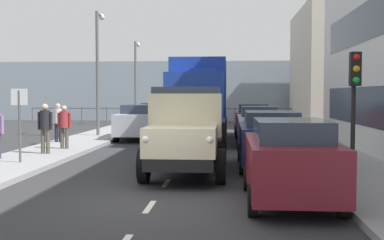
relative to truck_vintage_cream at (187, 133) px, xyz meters
The scene contains 23 objects.
ground_plane 6.14m from the truck_vintage_cream, 86.19° to the right, with size 80.00×80.00×0.00m, color #2D2D30.
sidewalk_left 7.69m from the truck_vintage_cream, 127.79° to the right, with size 2.62×38.90×0.15m, color gray.
sidewalk_right 8.21m from the truck_vintage_cream, 47.73° to the right, with size 2.62×38.90×0.15m, color gray.
road_centreline_markings 5.40m from the truck_vintage_cream, 85.64° to the right, with size 0.12×34.92×0.01m.
building_far_block 23.81m from the truck_vintage_cream, 114.87° to the right, with size 7.93×10.40×8.05m.
sea_horizon 28.50m from the truck_vintage_cream, 89.19° to the right, with size 80.00×0.80×5.00m, color #84939E.
seawall_railing 24.87m from the truck_vintage_cream, 89.08° to the right, with size 28.08×0.08×1.20m.
truck_vintage_cream is the anchor object (origin of this frame).
lorry_cargo_blue 10.07m from the truck_vintage_cream, 88.61° to the right, with size 2.58×8.20×3.87m.
car_maroon_kerbside_near 4.15m from the truck_vintage_cream, 125.57° to the left, with size 1.79×4.02×1.72m.
car_navy_kerbside_1 2.88m from the truck_vintage_cream, 147.19° to the right, with size 1.91×4.35×1.72m.
car_white_kerbside_2 8.17m from the truck_vintage_cream, 107.14° to the right, with size 1.83×3.83×1.72m.
car_red_kerbside_3 13.09m from the truck_vintage_cream, 100.60° to the right, with size 1.88×4.21×1.72m.
car_silver_oppositeside_0 10.92m from the truck_vintage_cream, 72.90° to the right, with size 1.88×4.11×1.72m.
car_grey_oppositeside_1 16.36m from the truck_vintage_cream, 78.69° to the right, with size 1.92×4.06×1.72m.
car_black_oppositeside_2 21.56m from the truck_vintage_cream, 81.44° to the right, with size 1.85×4.51×1.72m.
pedestrian_couple_b 6.27m from the truck_vintage_cream, 32.82° to the right, with size 0.53×0.34×1.75m.
pedestrian_with_bag 7.16m from the truck_vintage_cream, 44.30° to the right, with size 0.53×0.34×1.65m.
pedestrian_couple_a 9.84m from the truck_vintage_cream, 50.42° to the right, with size 0.53×0.34×1.68m.
traffic_light_near 4.68m from the truck_vintage_cream, behind, with size 0.28×0.41×3.20m.
lamp_post_promenade 12.97m from the truck_vintage_cream, 64.37° to the right, with size 0.32×1.14×6.27m.
lamp_post_far 21.86m from the truck_vintage_cream, 75.74° to the right, with size 0.32×1.14×5.77m.
street_sign 5.34m from the truck_vintage_cream, 12.05° to the right, with size 0.50×0.07×2.25m.
Camera 1 is at (-1.56, 10.13, 2.23)m, focal length 46.72 mm.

